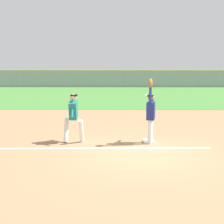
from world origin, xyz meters
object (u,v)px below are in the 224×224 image
Objects in this scene: first_base at (149,141)px; baseball at (146,95)px; parked_car_white at (60,78)px; runner at (73,115)px; parked_car_green at (115,78)px; parked_car_tan at (164,78)px; fielder at (151,112)px.

first_base is 1.69m from baseball.
runner is at bearing -74.97° from parked_car_white.
parked_car_white is at bearing 105.89° from first_base.
first_base is at bearing 2.51° from runner.
baseball is 0.02× the size of parked_car_green.
runner is 0.39× the size of parked_car_green.
first_base is at bearing -88.46° from parked_car_green.
parked_car_tan is at bearing 80.81° from first_base.
fielder reaches higher than baseball.
parked_car_white is 11.97m from parked_car_tan.
first_base is at bearing 61.01° from baseball.
parked_car_white is 1.02× the size of parked_car_green.
fielder is 0.50× the size of parked_car_white.
baseball is at bearing -88.77° from parked_car_green.
baseball reaches higher than runner.
fielder is at bearing -0.97° from runner.
parked_car_tan is at bearing -86.59° from fielder.
fielder is 1.33× the size of runner.
fielder is 27.91m from parked_car_white.
parked_car_green is (-1.15, 26.81, -1.03)m from baseball.
parked_car_green is at bearing 92.78° from first_base.
parked_car_white is 1.00× the size of parked_car_tan.
fielder is at bearing -69.58° from parked_car_white.
runner is at bearing 175.64° from baseball.
parked_car_tan is (7.02, 27.08, -0.32)m from runner.
runner is at bearing 10.12° from fielder.
parked_car_green is 5.68m from parked_car_tan.
runner reaches higher than first_base.
fielder is at bearing -78.32° from first_base.
first_base is 0.22× the size of runner.
parked_car_tan is (4.51, 27.27, -1.03)m from baseball.
parked_car_white is (-4.94, 26.74, -0.32)m from runner.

